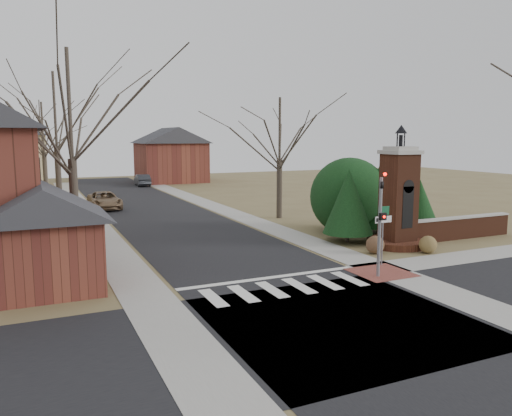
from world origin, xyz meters
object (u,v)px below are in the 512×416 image
traffic_signal_pole (380,216)px  sign_post (383,224)px  brick_gate_monument (398,206)px  distant_car (142,180)px  pickup_truck (105,200)px

traffic_signal_pole → sign_post: size_ratio=1.64×
brick_gate_monument → distant_car: bearing=98.2°
sign_post → pickup_truck: size_ratio=0.55×
sign_post → distant_car: bearing=93.0°
traffic_signal_pole → sign_post: 2.02m
sign_post → brick_gate_monument: size_ratio=0.42×
brick_gate_monument → pickup_truck: (-12.40, 21.02, -1.47)m
traffic_signal_pole → pickup_truck: (-7.70, 25.44, -1.89)m
traffic_signal_pole → brick_gate_monument: brick_gate_monument is taller
traffic_signal_pole → pickup_truck: 26.65m
sign_post → distant_car: (-2.19, 41.91, -1.26)m
traffic_signal_pole → brick_gate_monument: size_ratio=0.69×
brick_gate_monument → distant_car: (-5.60, 38.91, -1.47)m
distant_car → traffic_signal_pole: bearing=93.9°
sign_post → pickup_truck: (-8.99, 24.03, -1.25)m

